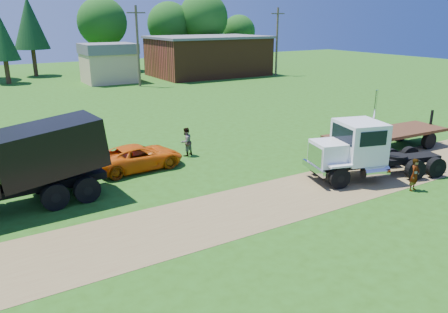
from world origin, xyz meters
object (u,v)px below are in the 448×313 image
spectator_a (415,175)px  orange_pickup (139,157)px  white_semi_tractor (360,150)px  black_dump_truck (11,164)px  flatbed_trailer (386,136)px

spectator_a → orange_pickup: bearing=124.9°
spectator_a → white_semi_tractor: bearing=99.9°
white_semi_tractor → black_dump_truck: (-15.04, 4.89, 0.51)m
white_semi_tractor → orange_pickup: 11.31m
flatbed_trailer → spectator_a: 6.54m
flatbed_trailer → spectator_a: flatbed_trailer is taller
white_semi_tractor → black_dump_truck: size_ratio=0.86×
flatbed_trailer → spectator_a: (-4.18, -5.03, -0.13)m
flatbed_trailer → spectator_a: size_ratio=5.37×
white_semi_tractor → flatbed_trailer: white_semi_tractor is taller
black_dump_truck → flatbed_trailer: 20.33m
orange_pickup → spectator_a: 13.64m
black_dump_truck → spectator_a: 17.65m
black_dump_truck → spectator_a: size_ratio=5.49×
white_semi_tractor → spectator_a: 2.76m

